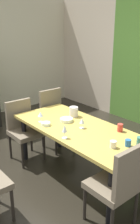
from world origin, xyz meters
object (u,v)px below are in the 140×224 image
object	(u,v)px
serving_bowl_east	(67,120)
cup_south	(140,141)
serving_bowl_rear	(46,124)
pitcher_center	(74,112)
chair_right_near	(118,183)
wine_glass_left	(82,121)
chair_left_far	(55,117)
cup_corner	(128,143)
chair_left_near	(23,127)
wine_glass_west	(65,129)
dining_table	(79,133)
wine_glass_near_window	(41,115)
cup_right	(113,144)
cup_near_shelf	(120,128)

from	to	relation	value
serving_bowl_east	cup_south	distance (m)	1.09
serving_bowl_rear	pitcher_center	world-z (taller)	pitcher_center
chair_right_near	wine_glass_left	bearing A→B (deg)	70.13
chair_left_far	cup_corner	world-z (taller)	chair_left_far
chair_left_near	wine_glass_west	bearing A→B (deg)	88.01
pitcher_center	cup_corner	bearing A→B (deg)	-7.59
serving_bowl_rear	wine_glass_west	bearing A→B (deg)	-6.05
chair_left_far	serving_bowl_rear	xyz separation A→B (m)	(0.60, -0.60, 0.22)
chair_right_near	wine_glass_left	size ratio (longest dim) A/B	7.20
serving_bowl_east	dining_table	bearing A→B (deg)	-1.76
serving_bowl_rear	dining_table	bearing A→B (deg)	41.58
wine_glass_near_window	cup_corner	xyz separation A→B (m)	(1.21, 0.35, -0.07)
dining_table	serving_bowl_rear	size ratio (longest dim) A/B	15.88
chair_right_near	serving_bowl_rear	xyz separation A→B (m)	(-1.26, 0.01, 0.23)
dining_table	wine_glass_left	size ratio (longest dim) A/B	14.60
wine_glass_near_window	pitcher_center	distance (m)	0.51
chair_right_near	cup_right	xyz separation A→B (m)	(-0.27, 0.22, 0.25)
cup_near_shelf	pitcher_center	xyz separation A→B (m)	(-0.78, -0.10, 0.02)
wine_glass_left	serving_bowl_east	distance (m)	0.32
wine_glass_near_window	serving_bowl_east	world-z (taller)	wine_glass_near_window
dining_table	cup_near_shelf	bearing A→B (deg)	36.22
chair_right_near	chair_left_far	bearing A→B (deg)	71.91
serving_bowl_east	cup_south	xyz separation A→B (m)	(1.07, 0.19, 0.02)
dining_table	wine_glass_left	xyz separation A→B (m)	(0.04, 0.02, 0.18)
cup_corner	serving_bowl_rear	bearing A→B (deg)	-161.33
wine_glass_left	cup_south	distance (m)	0.79
wine_glass_west	cup_right	xyz separation A→B (m)	(0.53, 0.26, -0.08)
cup_south	cup_right	xyz separation A→B (m)	(-0.15, -0.28, -0.01)
cup_corner	serving_bowl_east	bearing A→B (deg)	-176.51
wine_glass_left	cup_right	bearing A→B (deg)	-9.38
pitcher_center	dining_table	bearing A→B (deg)	-31.54
chair_left_near	serving_bowl_east	xyz separation A→B (m)	(0.67, 0.31, 0.24)
wine_glass_left	wine_glass_west	bearing A→B (deg)	-75.94
cup_south	cup_corner	bearing A→B (deg)	-119.64
chair_left_near	serving_bowl_rear	distance (m)	0.65
chair_left_far	cup_right	xyz separation A→B (m)	(1.59, -0.39, 0.24)
chair_right_near	cup_south	distance (m)	0.57
wine_glass_west	cup_right	size ratio (longest dim) A/B	2.10
cup_right	chair_left_far	bearing A→B (deg)	166.23
cup_right	pitcher_center	distance (m)	1.05
cup_south	serving_bowl_rear	bearing A→B (deg)	-156.89
wine_glass_near_window	cup_right	world-z (taller)	wine_glass_near_window
wine_glass_west	cup_near_shelf	world-z (taller)	wine_glass_west
chair_left_near	wine_glass_left	bearing A→B (deg)	108.23
wine_glass_near_window	pitcher_center	world-z (taller)	pitcher_center
chair_left_far	cup_near_shelf	xyz separation A→B (m)	(1.36, 0.01, 0.25)
chair_left_near	cup_corner	size ratio (longest dim) A/B	11.96
serving_bowl_east	cup_corner	size ratio (longest dim) A/B	2.33
chair_right_near	cup_south	world-z (taller)	chair_right_near
serving_bowl_rear	pitcher_center	bearing A→B (deg)	92.19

